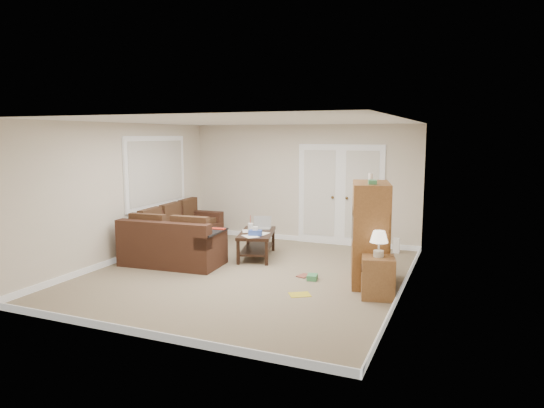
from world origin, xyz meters
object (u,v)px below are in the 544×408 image
at_px(tv_armoire, 370,233).
at_px(sectional_sofa, 177,239).
at_px(coffee_table, 257,243).
at_px(side_cabinet, 378,274).

bearing_deg(tv_armoire, sectional_sofa, 160.72).
height_order(coffee_table, side_cabinet, side_cabinet).
distance_m(sectional_sofa, coffee_table, 1.53).
relative_size(coffee_table, side_cabinet, 1.36).
height_order(sectional_sofa, side_cabinet, side_cabinet).
xyz_separation_m(coffee_table, tv_armoire, (2.27, -0.80, 0.53)).
bearing_deg(sectional_sofa, tv_armoire, -9.54).
distance_m(coffee_table, side_cabinet, 2.90).
xyz_separation_m(sectional_sofa, coffee_table, (1.46, 0.45, -0.06)).
distance_m(coffee_table, tv_armoire, 2.46).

